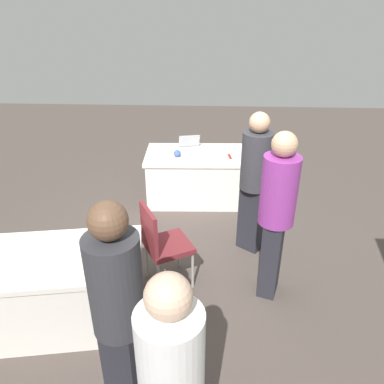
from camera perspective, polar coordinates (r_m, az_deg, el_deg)
name	(u,v)px	position (r m, az deg, el deg)	size (l,w,h in m)	color
ground_plane	(189,260)	(4.51, -0.50, -10.36)	(14.40, 14.40, 0.00)	#4C423D
table_foreground	(201,176)	(5.66, 1.36, 2.41)	(1.66, 0.94, 0.74)	silver
table_mid_left	(64,288)	(3.78, -18.86, -13.67)	(1.58, 1.09, 0.74)	silver
chair_tucked_left	(162,241)	(3.88, -4.65, -7.49)	(0.60, 0.60, 0.95)	#9E9993
person_attendee_standing	(277,210)	(3.63, 12.76, -2.67)	(0.43, 0.43, 1.76)	#26262D
person_attendee_browsing	(255,178)	(4.31, 9.55, 2.19)	(0.48, 0.48, 1.71)	#26262D
person_organiser	(118,310)	(2.54, -11.12, -17.19)	(0.46, 0.46, 1.78)	#26262D
laptop_silver	(190,148)	(5.63, -0.27, 6.78)	(0.37, 0.35, 0.21)	silver
yarn_ball	(177,154)	(5.38, -2.26, 5.86)	(0.10, 0.10, 0.10)	#3F5999
scissors_red	(230,157)	(5.42, 5.77, 5.38)	(0.18, 0.04, 0.01)	red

